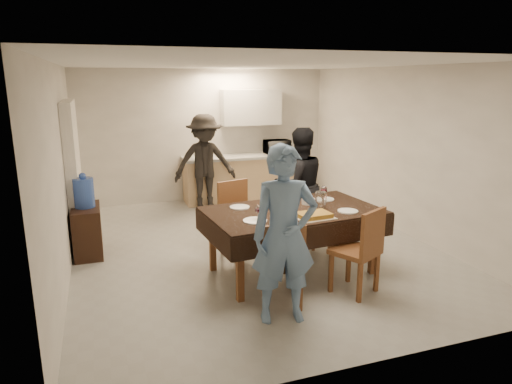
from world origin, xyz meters
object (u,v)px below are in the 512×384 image
Objects in this scene: person_kitchen at (205,162)px; person_near at (284,235)px; water_jug at (84,193)px; water_pitcher at (320,200)px; wine_bottle at (288,196)px; savoury_tart at (314,215)px; person_far at (299,185)px; microwave at (277,147)px; dining_table at (293,213)px; console at (87,231)px.

person_near is at bearing -92.24° from person_kitchen.
water_pitcher is at bearing -28.73° from water_jug.
water_jug is 1.26× the size of wine_bottle.
person_far reaches higher than savoury_tart.
person_near is 2.37m from person_far.
water_pitcher is at bearing 76.57° from microwave.
dining_table is 4.98× the size of savoury_tart.
microwave is at bearing 78.94° from person_near.
person_near is at bearing 58.00° from person_far.
microwave is 2.71m from person_far.
person_far is (3.01, -0.44, -0.03)m from water_jug.
savoury_tart is 4.21m from microwave.
console is (-2.46, 1.49, -0.45)m from dining_table.
water_jug is 2.81m from wine_bottle.
water_pitcher reaches higher than console.
water_jug is at bearing -12.70° from person_far.
person_far is at bearing 72.53° from savoury_tart.
wine_bottle is 0.42m from water_pitcher.
person_kitchen is at bearing -71.05° from person_far.
savoury_tart is at bearing -82.35° from person_kitchen.
dining_table is at bearing 72.05° from person_near.
water_jug is 4.29m from microwave.
savoury_tart is 0.25× the size of person_near.
person_far reaches higher than console.
dining_table is at bearing 58.00° from person_far.
wine_bottle is 1.54× the size of water_pitcher.
person_kitchen is at bearing 102.65° from water_pitcher.
person_far is at bearing 79.70° from water_pitcher.
person_near reaches higher than wine_bottle.
water_jug is 2.70m from person_kitchen.
water_pitcher is at bearing 52.85° from savoury_tart.
savoury_tart is at bearing -36.14° from console.
person_kitchen reaches higher than person_far.
person_kitchen reaches higher than savoury_tart.
person_kitchen is (2.08, 1.72, 0.00)m from water_jug.
savoury_tart is (2.56, -1.87, 0.51)m from console.
wine_bottle is (2.41, -1.44, 0.64)m from console.
console is 2.88m from wine_bottle.
person_far is (0.20, 1.10, -0.07)m from water_pitcher.
wine_bottle is (-0.05, 0.05, 0.20)m from dining_table.
person_kitchen is (-0.73, 3.27, -0.04)m from water_pitcher.
dining_table is 5.47× the size of water_jug.
water_pitcher is at bearing -13.33° from dining_table.
microwave is (3.70, 2.17, 0.16)m from water_jug.
water_jug is at bearing 151.27° from water_pitcher.
person_far reaches higher than wine_bottle.
water_pitcher is (0.40, -0.10, -0.06)m from wine_bottle.
microwave is (1.14, 4.05, 0.19)m from savoury_tart.
console is 0.55m from water_jug.
dining_table is 3.88m from microwave.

